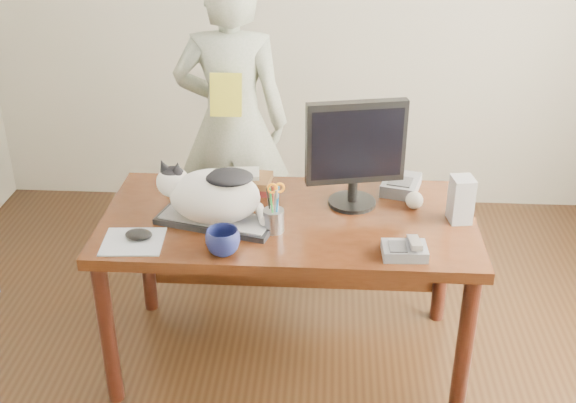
{
  "coord_description": "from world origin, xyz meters",
  "views": [
    {
      "loc": [
        0.16,
        -2.11,
        2.24
      ],
      "look_at": [
        0.0,
        0.55,
        0.85
      ],
      "focal_mm": 45.0,
      "sensor_mm": 36.0,
      "label": 1
    }
  ],
  "objects_px": {
    "mouse": "(139,235)",
    "book_stack": "(246,182)",
    "cat": "(211,193)",
    "keyboard": "(216,221)",
    "coffee_mug": "(223,242)",
    "speaker": "(461,199)",
    "pen_cup": "(274,218)",
    "phone": "(405,250)",
    "monitor": "(356,149)",
    "baseball": "(414,200)",
    "desk": "(290,237)",
    "calculator": "(401,185)",
    "person": "(232,123)"
  },
  "relations": [
    {
      "from": "mouse",
      "to": "book_stack",
      "type": "bearing_deg",
      "value": 47.86
    },
    {
      "from": "cat",
      "to": "keyboard",
      "type": "bearing_deg",
      "value": 8.36
    },
    {
      "from": "coffee_mug",
      "to": "speaker",
      "type": "bearing_deg",
      "value": 18.87
    },
    {
      "from": "pen_cup",
      "to": "phone",
      "type": "distance_m",
      "value": 0.55
    },
    {
      "from": "cat",
      "to": "phone",
      "type": "height_order",
      "value": "cat"
    },
    {
      "from": "cat",
      "to": "book_stack",
      "type": "bearing_deg",
      "value": 87.69
    },
    {
      "from": "cat",
      "to": "pen_cup",
      "type": "xyz_separation_m",
      "value": [
        0.26,
        -0.05,
        -0.08
      ]
    },
    {
      "from": "monitor",
      "to": "speaker",
      "type": "bearing_deg",
      "value": -25.73
    },
    {
      "from": "baseball",
      "to": "book_stack",
      "type": "bearing_deg",
      "value": 169.67
    },
    {
      "from": "baseball",
      "to": "keyboard",
      "type": "bearing_deg",
      "value": -167.15
    },
    {
      "from": "desk",
      "to": "coffee_mug",
      "type": "relative_size",
      "value": 11.89
    },
    {
      "from": "keyboard",
      "to": "phone",
      "type": "xyz_separation_m",
      "value": [
        0.78,
        -0.21,
        0.01
      ]
    },
    {
      "from": "calculator",
      "to": "coffee_mug",
      "type": "bearing_deg",
      "value": -125.51
    },
    {
      "from": "monitor",
      "to": "coffee_mug",
      "type": "bearing_deg",
      "value": -152.22
    },
    {
      "from": "keyboard",
      "to": "phone",
      "type": "height_order",
      "value": "phone"
    },
    {
      "from": "calculator",
      "to": "cat",
      "type": "bearing_deg",
      "value": -140.8
    },
    {
      "from": "phone",
      "to": "speaker",
      "type": "relative_size",
      "value": 0.89
    },
    {
      "from": "mouse",
      "to": "monitor",
      "type": "bearing_deg",
      "value": 18.09
    },
    {
      "from": "mouse",
      "to": "coffee_mug",
      "type": "height_order",
      "value": "coffee_mug"
    },
    {
      "from": "mouse",
      "to": "speaker",
      "type": "bearing_deg",
      "value": 6.66
    },
    {
      "from": "monitor",
      "to": "person",
      "type": "bearing_deg",
      "value": 117.73
    },
    {
      "from": "phone",
      "to": "desk",
      "type": "bearing_deg",
      "value": 139.87
    },
    {
      "from": "monitor",
      "to": "cat",
      "type": "bearing_deg",
      "value": -174.13
    },
    {
      "from": "pen_cup",
      "to": "speaker",
      "type": "xyz_separation_m",
      "value": [
        0.78,
        0.14,
        0.04
      ]
    },
    {
      "from": "cat",
      "to": "monitor",
      "type": "xyz_separation_m",
      "value": [
        0.6,
        0.2,
        0.13
      ]
    },
    {
      "from": "desk",
      "to": "speaker",
      "type": "xyz_separation_m",
      "value": [
        0.72,
        -0.07,
        0.25
      ]
    },
    {
      "from": "keyboard",
      "to": "person",
      "type": "xyz_separation_m",
      "value": [
        -0.05,
        0.95,
        0.07
      ]
    },
    {
      "from": "mouse",
      "to": "pen_cup",
      "type": "bearing_deg",
      "value": 7.55
    },
    {
      "from": "cat",
      "to": "baseball",
      "type": "distance_m",
      "value": 0.89
    },
    {
      "from": "pen_cup",
      "to": "speaker",
      "type": "height_order",
      "value": "pen_cup"
    },
    {
      "from": "calculator",
      "to": "person",
      "type": "distance_m",
      "value": 1.04
    },
    {
      "from": "keyboard",
      "to": "phone",
      "type": "distance_m",
      "value": 0.8
    },
    {
      "from": "cat",
      "to": "coffee_mug",
      "type": "bearing_deg",
      "value": -56.11
    },
    {
      "from": "baseball",
      "to": "speaker",
      "type": "bearing_deg",
      "value": -29.21
    },
    {
      "from": "coffee_mug",
      "to": "person",
      "type": "distance_m",
      "value": 1.19
    },
    {
      "from": "keyboard",
      "to": "book_stack",
      "type": "xyz_separation_m",
      "value": [
        0.09,
        0.33,
        0.02
      ]
    },
    {
      "from": "pen_cup",
      "to": "mouse",
      "type": "height_order",
      "value": "pen_cup"
    },
    {
      "from": "mouse",
      "to": "baseball",
      "type": "xyz_separation_m",
      "value": [
        1.14,
        0.35,
        0.01
      ]
    },
    {
      "from": "monitor",
      "to": "speaker",
      "type": "height_order",
      "value": "monitor"
    },
    {
      "from": "keyboard",
      "to": "pen_cup",
      "type": "relative_size",
      "value": 2.41
    },
    {
      "from": "coffee_mug",
      "to": "book_stack",
      "type": "distance_m",
      "value": 0.57
    },
    {
      "from": "calculator",
      "to": "person",
      "type": "xyz_separation_m",
      "value": [
        -0.86,
        0.59,
        0.05
      ]
    },
    {
      "from": "keyboard",
      "to": "person",
      "type": "distance_m",
      "value": 0.96
    },
    {
      "from": "speaker",
      "to": "book_stack",
      "type": "distance_m",
      "value": 0.97
    },
    {
      "from": "person",
      "to": "desk",
      "type": "bearing_deg",
      "value": 113.54
    },
    {
      "from": "cat",
      "to": "phone",
      "type": "xyz_separation_m",
      "value": [
        0.79,
        -0.21,
        -0.11
      ]
    },
    {
      "from": "desk",
      "to": "baseball",
      "type": "xyz_separation_m",
      "value": [
        0.54,
        0.04,
        0.19
      ]
    },
    {
      "from": "keyboard",
      "to": "mouse",
      "type": "bearing_deg",
      "value": -136.73
    },
    {
      "from": "baseball",
      "to": "person",
      "type": "height_order",
      "value": "person"
    },
    {
      "from": "book_stack",
      "to": "desk",
      "type": "bearing_deg",
      "value": -37.93
    }
  ]
}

